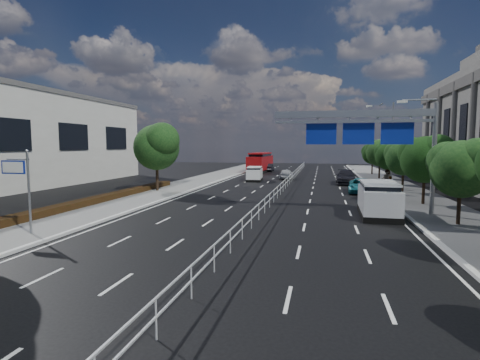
# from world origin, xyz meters

# --- Properties ---
(ground) EXTENTS (160.00, 160.00, 0.00)m
(ground) POSITION_xyz_m (0.00, 0.00, 0.00)
(ground) COLOR black
(ground) RESTS_ON ground
(sidewalk_near) EXTENTS (5.00, 140.00, 0.14)m
(sidewalk_near) POSITION_xyz_m (-11.50, 0.00, 0.07)
(sidewalk_near) COLOR slate
(sidewalk_near) RESTS_ON ground
(kerb_near) EXTENTS (0.25, 140.00, 0.15)m
(kerb_near) POSITION_xyz_m (-9.00, 0.00, 0.07)
(kerb_near) COLOR silver
(kerb_near) RESTS_ON ground
(kerb_far) EXTENTS (0.25, 140.00, 0.15)m
(kerb_far) POSITION_xyz_m (9.00, 0.00, 0.07)
(kerb_far) COLOR silver
(kerb_far) RESTS_ON ground
(median_fence) EXTENTS (0.05, 85.00, 1.02)m
(median_fence) POSITION_xyz_m (0.00, 22.50, 0.53)
(median_fence) COLOR silver
(median_fence) RESTS_ON ground
(hedge_near) EXTENTS (1.00, 36.00, 0.44)m
(hedge_near) POSITION_xyz_m (-13.30, 5.00, 0.36)
(hedge_near) COLOR black
(hedge_near) RESTS_ON sidewalk_near
(toilet_sign) EXTENTS (1.62, 0.18, 4.34)m
(toilet_sign) POSITION_xyz_m (-10.95, 0.00, 2.94)
(toilet_sign) COLOR gray
(toilet_sign) RESTS_ON ground
(overhead_gantry) EXTENTS (10.24, 0.38, 7.45)m
(overhead_gantry) POSITION_xyz_m (6.74, 10.05, 5.61)
(overhead_gantry) COLOR gray
(overhead_gantry) RESTS_ON ground
(streetlight_far) EXTENTS (2.78, 2.40, 9.00)m
(streetlight_far) POSITION_xyz_m (10.50, 26.00, 5.21)
(streetlight_far) COLOR gray
(streetlight_far) RESTS_ON ground
(near_building) EXTENTS (12.00, 38.00, 10.00)m
(near_building) POSITION_xyz_m (-30.00, 18.00, 5.00)
(near_building) COLOR beige
(near_building) RESTS_ON ground
(near_tree_back) EXTENTS (4.84, 4.51, 6.69)m
(near_tree_back) POSITION_xyz_m (-11.94, 17.97, 4.61)
(near_tree_back) COLOR black
(near_tree_back) RESTS_ON ground
(far_tree_c) EXTENTS (3.52, 3.28, 4.94)m
(far_tree_c) POSITION_xyz_m (11.24, 6.98, 3.43)
(far_tree_c) COLOR black
(far_tree_c) RESTS_ON ground
(far_tree_d) EXTENTS (3.85, 3.59, 5.34)m
(far_tree_d) POSITION_xyz_m (11.25, 14.48, 3.69)
(far_tree_d) COLOR black
(far_tree_d) RESTS_ON ground
(far_tree_e) EXTENTS (3.63, 3.38, 5.13)m
(far_tree_e) POSITION_xyz_m (11.25, 21.98, 3.56)
(far_tree_e) COLOR black
(far_tree_e) RESTS_ON ground
(far_tree_f) EXTENTS (3.52, 3.28, 5.02)m
(far_tree_f) POSITION_xyz_m (11.24, 29.48, 3.49)
(far_tree_f) COLOR black
(far_tree_f) RESTS_ON ground
(far_tree_g) EXTENTS (3.96, 3.69, 5.45)m
(far_tree_g) POSITION_xyz_m (11.25, 36.98, 3.75)
(far_tree_g) COLOR black
(far_tree_g) RESTS_ON ground
(far_tree_h) EXTENTS (3.41, 3.18, 4.91)m
(far_tree_h) POSITION_xyz_m (11.24, 44.48, 3.42)
(far_tree_h) COLOR black
(far_tree_h) RESTS_ON ground
(white_minivan) EXTENTS (2.16, 4.33, 1.82)m
(white_minivan) POSITION_xyz_m (-4.76, 31.38, 0.89)
(white_minivan) COLOR black
(white_minivan) RESTS_ON ground
(red_bus) EXTENTS (3.03, 11.06, 3.28)m
(red_bus) POSITION_xyz_m (-6.67, 47.71, 1.71)
(red_bus) COLOR black
(red_bus) RESTS_ON ground
(near_car_silver) EXTENTS (1.71, 4.03, 1.36)m
(near_car_silver) POSITION_xyz_m (-1.00, 34.96, 0.68)
(near_car_silver) COLOR #ACAEB3
(near_car_silver) RESTS_ON ground
(near_car_dark) EXTENTS (1.47, 4.19, 1.38)m
(near_car_dark) POSITION_xyz_m (-5.41, 48.95, 0.69)
(near_car_dark) COLOR black
(near_car_dark) RESTS_ON ground
(silver_minivan) EXTENTS (2.38, 5.38, 2.22)m
(silver_minivan) POSITION_xyz_m (7.29, 9.38, 1.09)
(silver_minivan) COLOR black
(silver_minivan) RESTS_ON ground
(parked_car_teal) EXTENTS (2.71, 5.14, 1.38)m
(parked_car_teal) POSITION_xyz_m (7.40, 21.36, 0.69)
(parked_car_teal) COLOR #1A6E78
(parked_car_teal) RESTS_ON ground
(parked_car_dark) EXTENTS (2.49, 5.59, 1.59)m
(parked_car_dark) POSITION_xyz_m (6.50, 30.00, 0.80)
(parked_car_dark) COLOR black
(parked_car_dark) RESTS_ON ground
(pedestrian_a) EXTENTS (0.71, 0.62, 1.63)m
(pedestrian_a) POSITION_xyz_m (9.73, 20.05, 0.96)
(pedestrian_a) COLOR gray
(pedestrian_a) RESTS_ON sidewalk_far
(pedestrian_b) EXTENTS (1.17, 1.06, 1.95)m
(pedestrian_b) POSITION_xyz_m (10.18, 24.79, 1.12)
(pedestrian_b) COLOR gray
(pedestrian_b) RESTS_ON sidewalk_far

